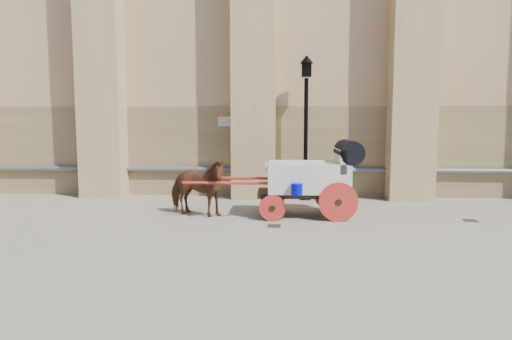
{
  "coord_description": "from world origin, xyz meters",
  "views": [
    {
      "loc": [
        -0.02,
        -11.17,
        2.51
      ],
      "look_at": [
        -0.75,
        0.74,
        1.23
      ],
      "focal_mm": 32.0,
      "sensor_mm": 36.0,
      "label": 1
    }
  ],
  "objects": [
    {
      "name": "drain_grate_far",
      "position": [
        4.7,
        0.47,
        0.01
      ],
      "size": [
        0.36,
        0.36,
        0.01
      ],
      "primitive_type": "cube",
      "rotation": [
        0.0,
        0.0,
        -0.13
      ],
      "color": "black",
      "rests_on": "ground"
    },
    {
      "name": "carriage",
      "position": [
        0.78,
        0.84,
        1.09
      ],
      "size": [
        4.63,
        1.66,
        2.02
      ],
      "rotation": [
        0.0,
        0.0,
        0.02
      ],
      "color": "black",
      "rests_on": "ground"
    },
    {
      "name": "street_lamp",
      "position": [
        0.67,
        3.37,
        2.44
      ],
      "size": [
        0.43,
        0.43,
        4.56
      ],
      "color": "black",
      "rests_on": "ground"
    },
    {
      "name": "ground",
      "position": [
        0.0,
        0.0,
        0.0
      ],
      "size": [
        90.0,
        90.0,
        0.0
      ],
      "primitive_type": "plane",
      "color": "#71695C",
      "rests_on": "ground"
    },
    {
      "name": "horse",
      "position": [
        -2.32,
        0.65,
        0.76
      ],
      "size": [
        1.98,
        1.39,
        1.53
      ],
      "primitive_type": "imported",
      "rotation": [
        0.0,
        0.0,
        1.22
      ],
      "color": "brown",
      "rests_on": "ground"
    },
    {
      "name": "drain_grate_near",
      "position": [
        -0.24,
        -0.43,
        0.01
      ],
      "size": [
        0.34,
        0.34,
        0.01
      ],
      "primitive_type": "cube",
      "rotation": [
        0.0,
        0.0,
        -0.07
      ],
      "color": "black",
      "rests_on": "ground"
    }
  ]
}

